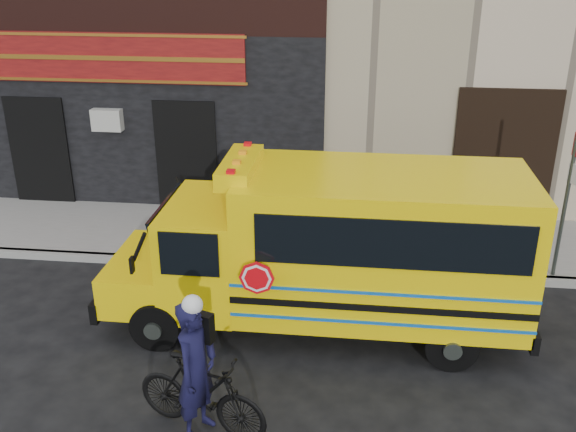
# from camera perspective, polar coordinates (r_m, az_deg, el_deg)

# --- Properties ---
(ground) EXTENTS (120.00, 120.00, 0.00)m
(ground) POSITION_cam_1_polar(r_m,az_deg,el_deg) (10.51, 1.11, -11.65)
(ground) COLOR black
(ground) RESTS_ON ground
(curb) EXTENTS (40.00, 0.20, 0.15)m
(curb) POSITION_cam_1_polar(r_m,az_deg,el_deg) (12.69, 2.23, -4.72)
(curb) COLOR gray
(curb) RESTS_ON ground
(sidewalk) EXTENTS (40.00, 3.00, 0.15)m
(sidewalk) POSITION_cam_1_polar(r_m,az_deg,el_deg) (14.04, 2.71, -1.90)
(sidewalk) COLOR slate
(sidewalk) RESTS_ON ground
(school_bus) EXTENTS (6.91, 2.42, 2.92)m
(school_bus) POSITION_cam_1_polar(r_m,az_deg,el_deg) (10.34, 4.56, -2.66)
(school_bus) COLOR black
(school_bus) RESTS_ON ground
(sign_pole) EXTENTS (0.13, 0.28, 3.37)m
(sign_pole) POSITION_cam_1_polar(r_m,az_deg,el_deg) (12.66, 23.64, 1.96)
(sign_pole) COLOR #434B44
(sign_pole) RESTS_ON ground
(bicycle) EXTENTS (1.95, 1.04, 1.13)m
(bicycle) POSITION_cam_1_polar(r_m,az_deg,el_deg) (8.75, -7.72, -15.43)
(bicycle) COLOR black
(bicycle) RESTS_ON ground
(cyclist) EXTENTS (0.65, 0.81, 1.93)m
(cyclist) POSITION_cam_1_polar(r_m,az_deg,el_deg) (8.44, -8.11, -13.65)
(cyclist) COLOR black
(cyclist) RESTS_ON ground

